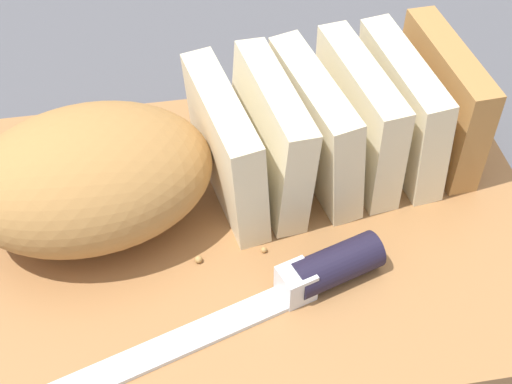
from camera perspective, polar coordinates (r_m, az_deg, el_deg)
ground_plane at (r=0.54m, az=0.00°, el=-3.72°), size 3.00×3.00×0.00m
cutting_board at (r=0.53m, az=0.00°, el=-3.02°), size 0.39×0.29×0.02m
bread_loaf at (r=0.51m, az=-3.82°, el=2.96°), size 0.35×0.15×0.09m
bread_knife at (r=0.48m, az=2.23°, el=-7.14°), size 0.28×0.10×0.02m
crumb_near_knife at (r=0.50m, az=-4.27°, el=-4.97°), size 0.00×0.00×0.00m
crumb_near_loaf at (r=0.56m, az=0.83°, el=1.50°), size 0.00×0.00×0.00m
crumb_stray_left at (r=0.51m, az=0.15°, el=-4.35°), size 0.00×0.00×0.00m
crumb_stray_right at (r=0.55m, az=2.69°, el=0.57°), size 0.01×0.01×0.01m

